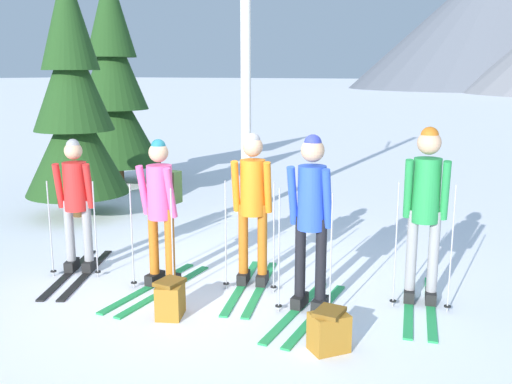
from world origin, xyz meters
TOP-DOWN VIEW (x-y plane):
  - ground_plane at (0.00, 0.00)m, footprint 400.00×400.00m
  - skier_in_red at (-1.90, -0.35)m, footprint 1.05×1.70m
  - skier_in_pink at (-0.71, -0.24)m, footprint 0.61×1.70m
  - skier_in_orange at (0.16, 0.29)m, footprint 0.81×1.73m
  - skier_in_blue at (1.03, -0.07)m, footprint 0.61×1.69m
  - skier_in_green at (1.98, 0.66)m, footprint 0.70×1.72m
  - pine_tree_near at (-5.35, 4.18)m, footprint 1.89×1.89m
  - pine_tree_mid at (-3.97, 1.70)m, footprint 1.70×1.70m
  - birch_tree_tall at (-1.68, 3.36)m, footprint 0.66×0.95m
  - backpack_on_snow_front at (1.53, -0.79)m, footprint 0.39×0.40m
  - backpack_on_snow_beside at (-0.13, -0.88)m, footprint 0.35×0.39m

SIDE VIEW (x-z plane):
  - ground_plane at x=0.00m, z-range 0.00..0.00m
  - backpack_on_snow_front at x=1.53m, z-range 0.00..0.38m
  - backpack_on_snow_beside at x=-0.13m, z-range 0.00..0.38m
  - skier_in_red at x=-1.90m, z-range 0.06..1.69m
  - skier_in_pink at x=-0.71m, z-range 0.10..1.79m
  - skier_in_orange at x=0.16m, z-range 0.11..1.86m
  - skier_in_blue at x=1.03m, z-range 0.10..1.91m
  - skier_in_green at x=1.98m, z-range 0.11..1.98m
  - pine_tree_mid at x=-3.97m, z-range -0.17..3.93m
  - pine_tree_near at x=-5.35m, z-range -0.19..4.37m
  - birch_tree_tall at x=-1.68m, z-range 0.06..5.45m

